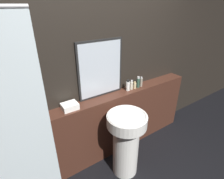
% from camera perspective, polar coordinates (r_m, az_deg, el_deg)
% --- Properties ---
extents(wall_back, '(8.00, 0.06, 2.50)m').
position_cam_1_polar(wall_back, '(2.34, -2.56, 5.53)').
color(wall_back, black).
rests_on(wall_back, ground_plane).
extents(vanity_counter, '(2.81, 0.22, 0.96)m').
position_cam_1_polar(vanity_counter, '(2.62, -0.56, -11.41)').
color(vanity_counter, '#422319').
rests_on(vanity_counter, ground_plane).
extents(pedestal_sink, '(0.49, 0.49, 0.91)m').
position_cam_1_polar(pedestal_sink, '(2.31, 4.59, -16.17)').
color(pedestal_sink, white).
rests_on(pedestal_sink, ground_plane).
extents(mirror, '(0.64, 0.03, 0.74)m').
position_cam_1_polar(mirror, '(2.24, -3.74, 6.60)').
color(mirror, black).
rests_on(mirror, vanity_counter).
extents(towel_stack, '(0.18, 0.15, 0.07)m').
position_cam_1_polar(towel_stack, '(2.12, -13.63, -5.34)').
color(towel_stack, white).
rests_on(towel_stack, vanity_counter).
extents(shampoo_bottle, '(0.05, 0.05, 0.16)m').
position_cam_1_polar(shampoo_bottle, '(2.49, 5.22, 1.28)').
color(shampoo_bottle, white).
rests_on(shampoo_bottle, vanity_counter).
extents(conditioner_bottle, '(0.04, 0.04, 0.14)m').
position_cam_1_polar(conditioner_bottle, '(2.53, 6.36, 1.41)').
color(conditioner_bottle, beige).
rests_on(conditioner_bottle, vanity_counter).
extents(lotion_bottle, '(0.05, 0.05, 0.10)m').
position_cam_1_polar(lotion_bottle, '(2.57, 7.40, 1.38)').
color(lotion_bottle, '#C6B284').
rests_on(lotion_bottle, vanity_counter).
extents(body_wash_bottle, '(0.05, 0.05, 0.17)m').
position_cam_1_polar(body_wash_bottle, '(2.60, 8.52, 2.32)').
color(body_wash_bottle, '#2D4C3D').
rests_on(body_wash_bottle, vanity_counter).
extents(hand_soap_bottle, '(0.04, 0.04, 0.15)m').
position_cam_1_polar(hand_soap_bottle, '(2.65, 9.49, 2.43)').
color(hand_soap_bottle, gray).
rests_on(hand_soap_bottle, vanity_counter).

